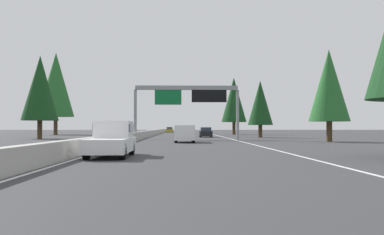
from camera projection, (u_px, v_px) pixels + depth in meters
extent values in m
plane|color=#38383A|center=(144.00, 138.00, 62.84)|extent=(320.00, 320.00, 0.00)
cube|color=#ADAAA3|center=(151.00, 133.00, 82.83)|extent=(180.00, 0.56, 0.90)
cube|color=silver|center=(220.00, 136.00, 73.09)|extent=(160.00, 0.16, 0.01)
cube|color=silver|center=(151.00, 136.00, 72.84)|extent=(160.00, 0.16, 0.01)
cylinder|color=gray|center=(135.00, 115.00, 54.18)|extent=(0.36, 0.36, 6.00)
cylinder|color=gray|center=(238.00, 115.00, 54.45)|extent=(0.36, 0.36, 6.00)
cube|color=gray|center=(187.00, 88.00, 54.38)|extent=(0.50, 12.32, 0.50)
cube|color=#0C602D|center=(168.00, 97.00, 54.16)|extent=(0.12, 3.20, 1.90)
cube|color=black|center=(209.00, 96.00, 54.27)|extent=(0.16, 4.20, 1.50)
cube|color=white|center=(111.00, 145.00, 23.19)|extent=(5.60, 2.00, 0.70)
cube|color=white|center=(114.00, 129.00, 24.22)|extent=(2.24, 1.84, 0.90)
cube|color=#2D3847|center=(114.00, 128.00, 24.22)|extent=(2.02, 1.92, 0.41)
cylinder|color=black|center=(101.00, 148.00, 25.02)|extent=(0.80, 0.28, 0.80)
cylinder|color=black|center=(132.00, 148.00, 25.05)|extent=(0.80, 0.28, 0.80)
cylinder|color=black|center=(86.00, 151.00, 21.32)|extent=(0.80, 0.28, 0.80)
cylinder|color=black|center=(123.00, 151.00, 21.36)|extent=(0.80, 0.28, 0.80)
cube|color=white|center=(185.00, 133.00, 44.85)|extent=(5.00, 1.95, 1.44)
cube|color=#2D3847|center=(185.00, 130.00, 42.55)|extent=(0.08, 1.48, 0.56)
cylinder|color=black|center=(176.00, 138.00, 46.51)|extent=(0.70, 0.24, 0.70)
cylinder|color=black|center=(193.00, 138.00, 46.55)|extent=(0.70, 0.24, 0.70)
cylinder|color=black|center=(176.00, 139.00, 43.12)|extent=(0.70, 0.24, 0.70)
cylinder|color=black|center=(194.00, 139.00, 43.15)|extent=(0.70, 0.24, 0.70)
cube|color=black|center=(206.00, 134.00, 67.03)|extent=(4.40, 1.80, 0.76)
cube|color=#2D3847|center=(206.00, 129.00, 66.82)|extent=(2.46, 1.51, 0.56)
cylinder|color=black|center=(200.00, 135.00, 68.42)|extent=(0.64, 0.22, 0.64)
cylinder|color=black|center=(210.00, 135.00, 68.45)|extent=(0.64, 0.22, 0.64)
cylinder|color=black|center=(201.00, 135.00, 65.60)|extent=(0.64, 0.22, 0.64)
cylinder|color=black|center=(212.00, 135.00, 65.64)|extent=(0.64, 0.22, 0.64)
cube|color=#AD931E|center=(170.00, 131.00, 119.66)|extent=(4.40, 1.80, 0.76)
cube|color=#2D3847|center=(170.00, 128.00, 119.45)|extent=(2.46, 1.51, 0.56)
cylinder|color=black|center=(167.00, 131.00, 121.04)|extent=(0.64, 0.22, 0.64)
cylinder|color=black|center=(173.00, 131.00, 121.08)|extent=(0.64, 0.22, 0.64)
cylinder|color=black|center=(166.00, 131.00, 118.23)|extent=(0.64, 0.22, 0.64)
cylinder|color=black|center=(172.00, 131.00, 118.26)|extent=(0.64, 0.22, 0.64)
cylinder|color=#4C3823|center=(329.00, 132.00, 46.51)|extent=(0.59, 0.59, 2.10)
cone|color=#236028|center=(329.00, 85.00, 46.61)|extent=(4.21, 4.21, 7.46)
cylinder|color=#4C3823|center=(260.00, 131.00, 64.63)|extent=(0.56, 0.56, 1.80)
cone|color=#143D19|center=(260.00, 103.00, 64.71)|extent=(3.60, 3.60, 6.38)
cylinder|color=#4C3823|center=(234.00, 128.00, 89.17)|extent=(0.63, 0.63, 2.48)
cone|color=#143D19|center=(234.00, 100.00, 89.29)|extent=(4.96, 4.96, 8.80)
cylinder|color=#4C3823|center=(40.00, 130.00, 58.09)|extent=(0.62, 0.62, 2.37)
cone|color=#143D19|center=(40.00, 88.00, 58.20)|extent=(4.73, 4.73, 8.39)
cylinder|color=#4C3823|center=(56.00, 126.00, 87.58)|extent=(0.74, 0.74, 3.52)
cone|color=#236028|center=(56.00, 85.00, 87.75)|extent=(7.04, 7.04, 12.48)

